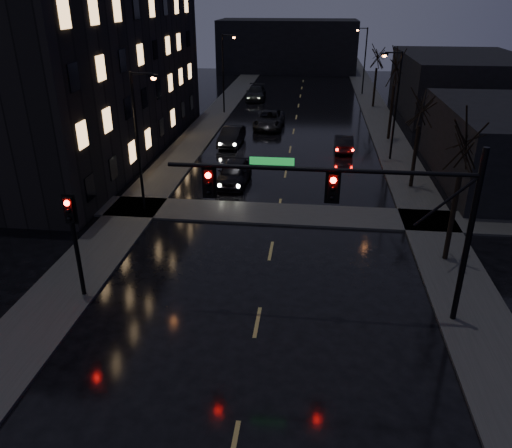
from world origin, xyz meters
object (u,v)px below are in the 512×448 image
(oncoming_car_a, at_px, (234,172))
(oncoming_car_c, at_px, (269,119))
(oncoming_car_d, at_px, (256,93))
(lead_car, at_px, (344,143))
(oncoming_car_b, at_px, (232,136))

(oncoming_car_a, bearing_deg, oncoming_car_c, 89.38)
(oncoming_car_d, bearing_deg, oncoming_car_c, -80.45)
(oncoming_car_a, distance_m, oncoming_car_c, 15.84)
(oncoming_car_d, xyz_separation_m, lead_car, (9.63, -20.91, -0.13))
(oncoming_car_b, xyz_separation_m, oncoming_car_d, (-0.28, 20.22, 0.04))
(oncoming_car_c, height_order, lead_car, oncoming_car_c)
(oncoming_car_a, height_order, oncoming_car_d, oncoming_car_a)
(oncoming_car_b, distance_m, oncoming_car_c, 6.91)
(oncoming_car_c, distance_m, oncoming_car_d, 14.12)
(oncoming_car_b, height_order, oncoming_car_c, oncoming_car_c)
(oncoming_car_a, height_order, oncoming_car_b, oncoming_car_a)
(oncoming_car_a, bearing_deg, oncoming_car_d, 96.51)
(oncoming_car_c, bearing_deg, oncoming_car_a, -92.01)
(lead_car, bearing_deg, oncoming_car_a, 48.94)
(lead_car, bearing_deg, oncoming_car_d, -65.08)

